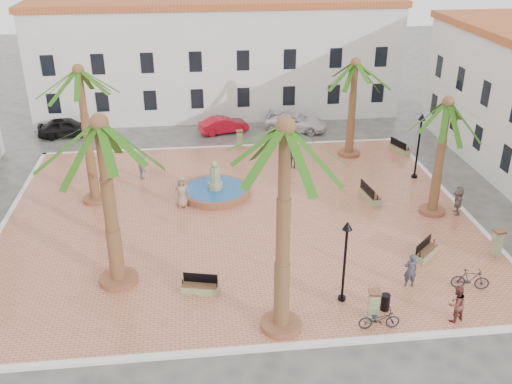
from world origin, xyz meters
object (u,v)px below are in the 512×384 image
at_px(bench_ne, 400,149).
at_px(cyclist_b, 456,303).
at_px(fountain, 215,190).
at_px(bench_e, 370,196).
at_px(palm_e, 446,116).
at_px(car_white, 296,122).
at_px(bicycle_a, 379,319).
at_px(lamppost_e, 420,135).
at_px(bicycle_b, 470,279).
at_px(car_red, 224,125).
at_px(bollard_se, 374,305).
at_px(car_black, 67,127).
at_px(lamppost_s, 346,248).
at_px(car_silver, 296,122).
at_px(bench_se, 426,252).
at_px(cyclist_a, 410,270).
at_px(palm_sw, 102,144).
at_px(bench_s, 200,288).
at_px(bollard_e, 497,242).
at_px(pedestrian_east, 458,200).
at_px(palm_s, 285,152).
at_px(pedestrian_fountain_b, 293,157).
at_px(pedestrian_north, 142,166).
at_px(palm_ne, 355,75).
at_px(palm_nw, 80,85).
at_px(litter_bin, 385,302).
at_px(pedestrian_fountain_a, 182,192).
at_px(bollard_n, 240,139).

distance_m(bench_ne, cyclist_b, 19.11).
distance_m(fountain, bench_e, 9.30).
xyz_separation_m(palm_e, car_white, (-5.22, 15.11, -5.24)).
bearing_deg(bench_ne, bicycle_a, 137.96).
relative_size(lamppost_e, bicycle_b, 2.55).
bearing_deg(car_red, bench_e, -165.16).
xyz_separation_m(bollard_se, car_black, (-16.81, 24.72, -0.14)).
bearing_deg(lamppost_e, car_black, 155.40).
distance_m(palm_e, lamppost_s, 10.85).
bearing_deg(car_silver, bench_se, -152.80).
bearing_deg(bench_e, cyclist_a, 166.82).
relative_size(palm_sw, bench_s, 4.68).
height_order(lamppost_e, car_black, lamppost_e).
xyz_separation_m(bench_s, bicycle_b, (12.18, -1.12, 0.26)).
xyz_separation_m(palm_sw, palm_e, (17.15, 4.95, -1.04)).
bearing_deg(bicycle_b, lamppost_s, 104.64).
bearing_deg(bollard_e, lamppost_s, -162.20).
xyz_separation_m(cyclist_a, pedestrian_east, (5.23, 6.54, 0.01)).
relative_size(palm_sw, car_white, 1.67).
height_order(bench_e, cyclist_b, cyclist_b).
xyz_separation_m(palm_e, bicycle_b, (-1.24, -7.37, -5.26)).
height_order(bench_s, bicycle_b, bicycle_b).
bearing_deg(palm_s, lamppost_s, 27.37).
bearing_deg(pedestrian_fountain_b, pedestrian_north, -148.33).
height_order(fountain, cyclist_a, fountain).
relative_size(palm_ne, bench_se, 4.40).
height_order(cyclist_a, bicycle_a, cyclist_a).
bearing_deg(palm_nw, bench_s, -59.24).
bearing_deg(lamppost_e, bollard_se, -117.02).
xyz_separation_m(palm_ne, car_white, (-2.78, 5.93, -5.23)).
xyz_separation_m(bench_s, bench_se, (11.25, 1.71, 0.00)).
bearing_deg(palm_e, litter_bin, -123.37).
bearing_deg(cyclist_b, car_silver, -105.78).
bearing_deg(bench_e, bench_ne, -39.18).
height_order(bollard_se, car_white, bollard_se).
bearing_deg(pedestrian_fountain_b, bench_e, -27.52).
height_order(palm_e, palm_ne, palm_ne).
bearing_deg(pedestrian_fountain_b, car_white, 106.29).
bearing_deg(pedestrian_fountain_a, bench_se, -40.94).
bearing_deg(palm_ne, bicycle_b, -85.84).
xyz_separation_m(palm_ne, pedestrian_fountain_a, (-11.78, -6.80, -4.80)).
bearing_deg(lamppost_e, cyclist_b, -104.42).
distance_m(fountain, bollard_n, 7.79).
height_order(bicycle_a, car_silver, car_silver).
bearing_deg(bicycle_b, cyclist_b, 154.64).
relative_size(fountain, pedestrian_fountain_a, 2.23).
xyz_separation_m(bench_ne, lamppost_e, (-0.55, -4.38, 2.67)).
height_order(bench_e, car_white, car_white).
xyz_separation_m(bollard_n, pedestrian_east, (11.40, -11.52, 0.13)).
height_order(bench_ne, pedestrian_fountain_a, pedestrian_fountain_a).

